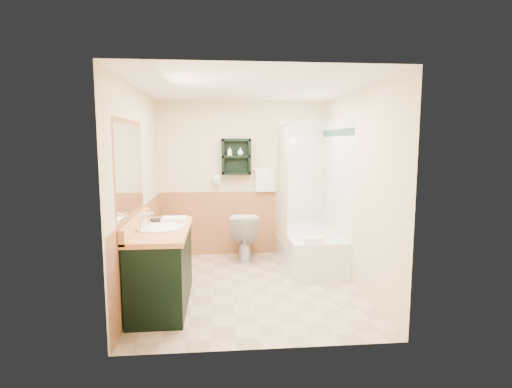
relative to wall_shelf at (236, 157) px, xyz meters
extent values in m
plane|color=#CCB395|center=(0.10, -1.41, -1.55)|extent=(3.00, 3.00, 0.00)
cube|color=#FCEEC5|center=(0.10, 0.11, -0.35)|extent=(2.60, 0.04, 2.40)
cube|color=#FCEEC5|center=(-1.22, -1.41, -0.35)|extent=(0.04, 3.00, 2.40)
cube|color=#FCEEC5|center=(1.42, -1.41, -0.35)|extent=(0.04, 3.00, 2.40)
cube|color=white|center=(0.10, -1.41, 0.87)|extent=(2.60, 3.00, 0.04)
cube|color=black|center=(0.00, 0.00, 0.00)|extent=(0.45, 0.15, 0.55)
cylinder|color=silver|center=(0.63, -0.66, 0.45)|extent=(0.03, 1.60, 0.03)
cube|color=black|center=(-0.89, -1.84, -1.12)|extent=(0.59, 1.34, 0.85)
cube|color=silver|center=(1.03, -0.61, -1.30)|extent=(0.75, 1.50, 0.50)
imported|color=silver|center=(0.10, -0.25, -1.19)|extent=(0.45, 0.76, 0.72)
cube|color=white|center=(-0.79, -1.43, -0.68)|extent=(0.29, 0.23, 0.04)
imported|color=black|center=(-1.06, -1.47, -0.60)|extent=(0.15, 0.06, 0.20)
cube|color=white|center=(0.91, -1.22, -1.02)|extent=(0.26, 0.21, 0.07)
imported|color=silver|center=(-0.10, -0.01, 0.05)|extent=(0.07, 0.14, 0.06)
imported|color=silver|center=(0.06, -0.01, 0.06)|extent=(0.13, 0.15, 0.09)
camera|label=1|loc=(-0.26, -6.12, 0.22)|focal=28.00mm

